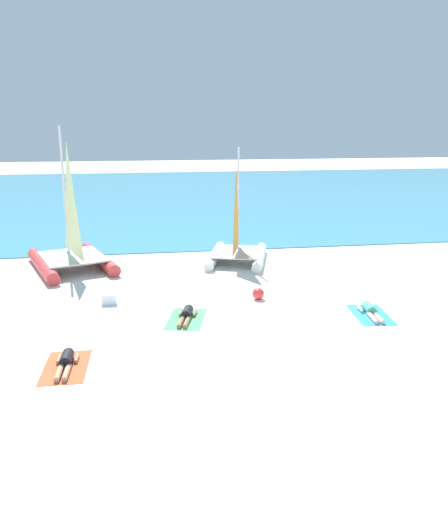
{
  "coord_description": "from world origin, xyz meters",
  "views": [
    {
      "loc": [
        -2.89,
        -14.05,
        6.08
      ],
      "look_at": [
        0.0,
        4.54,
        1.2
      ],
      "focal_mm": 36.58,
      "sensor_mm": 36.0,
      "label": 1
    }
  ],
  "objects_px": {
    "sunbather_left": "(66,361)",
    "sailboat_red": "(71,249)",
    "towel_left": "(66,367)",
    "beach_ball": "(258,294)",
    "sunbather_middle": "(187,314)",
    "towel_right": "(371,315)",
    "cooler_box": "(109,299)",
    "sailboat_white": "(237,246)",
    "sunbather_right": "(370,310)",
    "towel_middle": "(186,319)"
  },
  "relations": [
    {
      "from": "towel_middle",
      "to": "sunbather_right",
      "type": "relative_size",
      "value": 1.21
    },
    {
      "from": "towel_right",
      "to": "beach_ball",
      "type": "bearing_deg",
      "value": 147.9
    },
    {
      "from": "beach_ball",
      "to": "cooler_box",
      "type": "xyz_separation_m",
      "value": [
        -5.16,
        0.35,
        -0.03
      ]
    },
    {
      "from": "towel_right",
      "to": "sunbather_right",
      "type": "xyz_separation_m",
      "value": [
        0.01,
        0.07,
        0.13
      ]
    },
    {
      "from": "sunbather_left",
      "to": "sunbather_middle",
      "type": "relative_size",
      "value": 1.01
    },
    {
      "from": "towel_right",
      "to": "sunbather_right",
      "type": "relative_size",
      "value": 1.21
    },
    {
      "from": "sunbather_left",
      "to": "beach_ball",
      "type": "relative_size",
      "value": 3.72
    },
    {
      "from": "towel_right",
      "to": "towel_left",
      "type": "bearing_deg",
      "value": -166.0
    },
    {
      "from": "sailboat_white",
      "to": "cooler_box",
      "type": "height_order",
      "value": "sailboat_white"
    },
    {
      "from": "towel_left",
      "to": "cooler_box",
      "type": "bearing_deg",
      "value": 80.15
    },
    {
      "from": "sunbather_left",
      "to": "cooler_box",
      "type": "xyz_separation_m",
      "value": [
        0.82,
        4.64,
        0.05
      ]
    },
    {
      "from": "sunbather_left",
      "to": "sunbather_right",
      "type": "distance_m",
      "value": 9.53
    },
    {
      "from": "sunbather_right",
      "to": "beach_ball",
      "type": "bearing_deg",
      "value": 154.11
    },
    {
      "from": "sailboat_red",
      "to": "towel_middle",
      "type": "xyz_separation_m",
      "value": [
        4.27,
        -6.54,
        -0.88
      ]
    },
    {
      "from": "towel_left",
      "to": "cooler_box",
      "type": "xyz_separation_m",
      "value": [
        0.82,
        4.71,
        0.17
      ]
    },
    {
      "from": "sunbather_middle",
      "to": "sunbather_right",
      "type": "height_order",
      "value": "same"
    },
    {
      "from": "towel_left",
      "to": "towel_right",
      "type": "bearing_deg",
      "value": 14.0
    },
    {
      "from": "sailboat_white",
      "to": "sunbather_middle",
      "type": "bearing_deg",
      "value": -97.05
    },
    {
      "from": "sailboat_white",
      "to": "sunbather_left",
      "type": "relative_size",
      "value": 3.2
    },
    {
      "from": "towel_middle",
      "to": "beach_ball",
      "type": "height_order",
      "value": "beach_ball"
    },
    {
      "from": "sunbather_left",
      "to": "towel_middle",
      "type": "xyz_separation_m",
      "value": [
        3.31,
        2.79,
        -0.13
      ]
    },
    {
      "from": "towel_left",
      "to": "sunbather_middle",
      "type": "height_order",
      "value": "sunbather_middle"
    },
    {
      "from": "sailboat_white",
      "to": "beach_ball",
      "type": "xyz_separation_m",
      "value": [
        -0.15,
        -5.09,
        -0.53
      ]
    },
    {
      "from": "towel_left",
      "to": "beach_ball",
      "type": "height_order",
      "value": "beach_ball"
    },
    {
      "from": "sunbather_left",
      "to": "towel_middle",
      "type": "height_order",
      "value": "sunbather_left"
    },
    {
      "from": "towel_middle",
      "to": "sailboat_white",
      "type": "bearing_deg",
      "value": 66.92
    },
    {
      "from": "sunbather_right",
      "to": "cooler_box",
      "type": "height_order",
      "value": "cooler_box"
    },
    {
      "from": "towel_left",
      "to": "towel_middle",
      "type": "distance_m",
      "value": 4.37
    },
    {
      "from": "sailboat_red",
      "to": "sunbather_left",
      "type": "height_order",
      "value": "sailboat_red"
    },
    {
      "from": "sunbather_middle",
      "to": "sailboat_red",
      "type": "bearing_deg",
      "value": 137.87
    },
    {
      "from": "towel_middle",
      "to": "cooler_box",
      "type": "xyz_separation_m",
      "value": [
        -2.5,
        1.86,
        0.17
      ]
    },
    {
      "from": "beach_ball",
      "to": "sunbather_middle",
      "type": "bearing_deg",
      "value": -151.44
    },
    {
      "from": "towel_left",
      "to": "sunbather_middle",
      "type": "bearing_deg",
      "value": 41.23
    },
    {
      "from": "sunbather_middle",
      "to": "sunbather_right",
      "type": "distance_m",
      "value": 5.94
    },
    {
      "from": "beach_ball",
      "to": "cooler_box",
      "type": "bearing_deg",
      "value": 176.09
    },
    {
      "from": "sunbather_left",
      "to": "sailboat_red",
      "type": "bearing_deg",
      "value": 96.98
    },
    {
      "from": "towel_left",
      "to": "towel_middle",
      "type": "bearing_deg",
      "value": 40.73
    },
    {
      "from": "sunbather_left",
      "to": "towel_right",
      "type": "height_order",
      "value": "sunbather_left"
    },
    {
      "from": "sailboat_white",
      "to": "beach_ball",
      "type": "relative_size",
      "value": 11.9
    },
    {
      "from": "sailboat_red",
      "to": "cooler_box",
      "type": "height_order",
      "value": "sailboat_red"
    },
    {
      "from": "sunbather_middle",
      "to": "beach_ball",
      "type": "distance_m",
      "value": 3.01
    },
    {
      "from": "sailboat_red",
      "to": "towel_middle",
      "type": "distance_m",
      "value": 7.86
    },
    {
      "from": "towel_left",
      "to": "towel_middle",
      "type": "relative_size",
      "value": 1.0
    },
    {
      "from": "towel_left",
      "to": "towel_right",
      "type": "relative_size",
      "value": 1.0
    },
    {
      "from": "sunbather_middle",
      "to": "towel_right",
      "type": "distance_m",
      "value": 5.95
    },
    {
      "from": "sailboat_white",
      "to": "towel_right",
      "type": "height_order",
      "value": "sailboat_white"
    },
    {
      "from": "towel_left",
      "to": "sunbather_left",
      "type": "height_order",
      "value": "sunbather_left"
    },
    {
      "from": "towel_left",
      "to": "beach_ball",
      "type": "bearing_deg",
      "value": 36.11
    },
    {
      "from": "sunbather_middle",
      "to": "towel_right",
      "type": "bearing_deg",
      "value": 8.45
    },
    {
      "from": "towel_left",
      "to": "cooler_box",
      "type": "relative_size",
      "value": 3.8
    }
  ]
}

